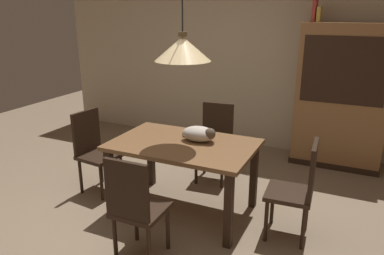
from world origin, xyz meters
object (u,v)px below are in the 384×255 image
object	(u,v)px
chair_left_side	(94,148)
pendant_lamp	(183,48)
chair_far_back	(215,139)
chair_near_front	(135,205)
book_red_tall	(315,10)
dining_table	(184,152)
hutch_bookcase	(341,100)
cat_sleeping	(200,134)
chair_right_side	(299,187)
book_yellow_short	(319,14)

from	to	relation	value
chair_left_side	pendant_lamp	world-z (taller)	pendant_lamp
chair_left_side	pendant_lamp	distance (m)	1.61
chair_far_back	chair_near_front	bearing A→B (deg)	-89.75
book_red_tall	dining_table	bearing A→B (deg)	-114.01
dining_table	hutch_bookcase	bearing A→B (deg)	56.31
chair_far_back	cat_sleeping	distance (m)	0.84
chair_far_back	pendant_lamp	size ratio (longest dim) A/B	0.72
chair_near_front	book_red_tall	xyz separation A→B (m)	(0.87, 2.83, 1.48)
chair_near_front	book_red_tall	size ratio (longest dim) A/B	3.32
chair_near_front	hutch_bookcase	size ratio (longest dim) A/B	0.50
chair_far_back	chair_left_side	distance (m)	1.42
cat_sleeping	chair_left_side	bearing A→B (deg)	-175.25
chair_near_front	pendant_lamp	xyz separation A→B (m)	(-0.00, 0.88, 1.15)
chair_right_side	book_yellow_short	size ratio (longest dim) A/B	4.65
dining_table	cat_sleeping	bearing A→B (deg)	42.05
chair_right_side	chair_near_front	bearing A→B (deg)	-141.92
chair_far_back	cat_sleeping	size ratio (longest dim) A/B	2.38
chair_near_front	chair_left_side	bearing A→B (deg)	141.84
chair_right_side	hutch_bookcase	size ratio (longest dim) A/B	0.50
chair_near_front	pendant_lamp	world-z (taller)	pendant_lamp
chair_near_front	book_yellow_short	distance (m)	3.30
chair_near_front	cat_sleeping	distance (m)	1.05
hutch_bookcase	book_red_tall	world-z (taller)	book_red_tall
dining_table	chair_left_side	bearing A→B (deg)	179.56
dining_table	chair_left_side	distance (m)	1.14
dining_table	chair_left_side	xyz separation A→B (m)	(-1.13, 0.01, -0.14)
chair_near_front	book_yellow_short	size ratio (longest dim) A/B	4.65
chair_far_back	chair_left_side	size ratio (longest dim) A/B	1.00
book_yellow_short	chair_near_front	bearing A→B (deg)	-108.10
chair_near_front	chair_far_back	bearing A→B (deg)	90.25
chair_far_back	book_red_tall	size ratio (longest dim) A/B	3.32
book_red_tall	chair_left_side	bearing A→B (deg)	-135.81
dining_table	chair_right_side	distance (m)	1.14
cat_sleeping	book_red_tall	bearing A→B (deg)	67.97
dining_table	book_red_tall	distance (m)	2.52
hutch_bookcase	book_yellow_short	size ratio (longest dim) A/B	9.25
chair_right_side	cat_sleeping	distance (m)	1.06
chair_right_side	chair_near_front	size ratio (longest dim) A/B	1.00
chair_right_side	hutch_bookcase	bearing A→B (deg)	85.00
hutch_bookcase	book_red_tall	size ratio (longest dim) A/B	6.61
cat_sleeping	book_red_tall	size ratio (longest dim) A/B	1.40
chair_near_front	book_yellow_short	xyz separation A→B (m)	(0.92, 2.83, 1.43)
chair_right_side	pendant_lamp	bearing A→B (deg)	-179.76
chair_right_side	pendant_lamp	xyz separation A→B (m)	(-1.13, -0.00, 1.15)
chair_far_back	chair_left_side	world-z (taller)	same
chair_far_back	chair_near_front	distance (m)	1.76
chair_far_back	book_yellow_short	bearing A→B (deg)	48.97
dining_table	book_red_tall	bearing A→B (deg)	65.99
hutch_bookcase	chair_left_side	bearing A→B (deg)	-141.37
dining_table	book_yellow_short	size ratio (longest dim) A/B	7.00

